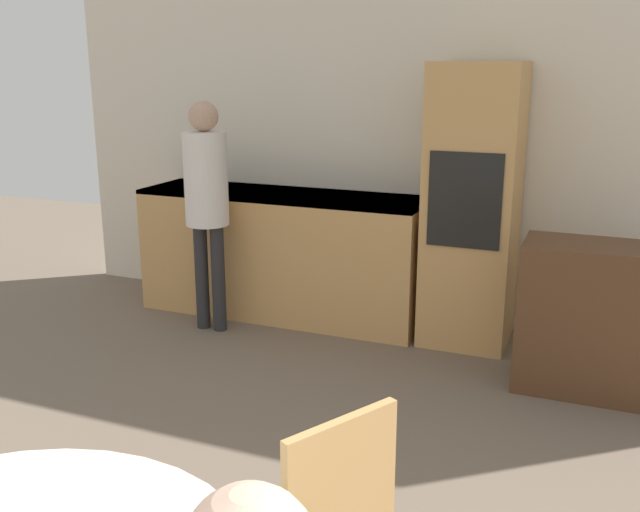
% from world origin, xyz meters
% --- Properties ---
extents(wall_back, '(6.21, 0.05, 2.60)m').
position_xyz_m(wall_back, '(0.00, 5.36, 1.30)').
color(wall_back, silver).
rests_on(wall_back, ground_plane).
extents(kitchen_counter, '(2.12, 0.60, 0.93)m').
position_xyz_m(kitchen_counter, '(-1.19, 5.01, 0.48)').
color(kitchen_counter, tan).
rests_on(kitchen_counter, ground_plane).
extents(oven_unit, '(0.57, 0.59, 1.85)m').
position_xyz_m(oven_unit, '(0.20, 5.02, 0.93)').
color(oven_unit, tan).
rests_on(oven_unit, ground_plane).
extents(sideboard, '(0.91, 0.45, 0.87)m').
position_xyz_m(sideboard, '(1.05, 4.50, 0.44)').
color(sideboard, '#51331E').
rests_on(sideboard, ground_plane).
extents(person_standing, '(0.30, 0.30, 1.60)m').
position_xyz_m(person_standing, '(-1.53, 4.53, 1.00)').
color(person_standing, '#262628').
rests_on(person_standing, ground_plane).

